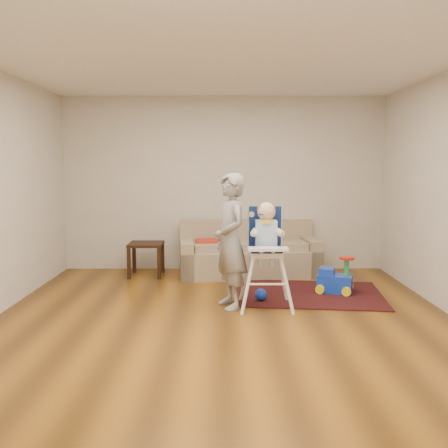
{
  "coord_description": "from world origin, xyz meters",
  "views": [
    {
      "loc": [
        -0.02,
        -5.08,
        1.66
      ],
      "look_at": [
        0.0,
        0.4,
        1.0
      ],
      "focal_mm": 40.0,
      "sensor_mm": 36.0,
      "label": 1
    }
  ],
  "objects_px": {
    "high_chair": "(266,257)",
    "toy_ball": "(261,294)",
    "adult": "(230,241)",
    "sofa": "(249,249)",
    "ride_on_toy": "(335,274)",
    "side_table": "(146,259)"
  },
  "relations": [
    {
      "from": "high_chair",
      "to": "toy_ball",
      "type": "bearing_deg",
      "value": 97.43
    },
    {
      "from": "high_chair",
      "to": "adult",
      "type": "relative_size",
      "value": 0.8
    },
    {
      "from": "toy_ball",
      "to": "sofa",
      "type": "bearing_deg",
      "value": 92.63
    },
    {
      "from": "sofa",
      "to": "high_chair",
      "type": "height_order",
      "value": "high_chair"
    },
    {
      "from": "ride_on_toy",
      "to": "high_chair",
      "type": "relative_size",
      "value": 0.38
    },
    {
      "from": "toy_ball",
      "to": "high_chair",
      "type": "distance_m",
      "value": 0.57
    },
    {
      "from": "toy_ball",
      "to": "adult",
      "type": "distance_m",
      "value": 0.82
    },
    {
      "from": "side_table",
      "to": "adult",
      "type": "relative_size",
      "value": 0.32
    },
    {
      "from": "ride_on_toy",
      "to": "adult",
      "type": "distance_m",
      "value": 1.59
    },
    {
      "from": "sofa",
      "to": "ride_on_toy",
      "type": "distance_m",
      "value": 1.52
    },
    {
      "from": "ride_on_toy",
      "to": "toy_ball",
      "type": "height_order",
      "value": "ride_on_toy"
    },
    {
      "from": "side_table",
      "to": "toy_ball",
      "type": "distance_m",
      "value": 2.15
    },
    {
      "from": "adult",
      "to": "ride_on_toy",
      "type": "bearing_deg",
      "value": 95.36
    },
    {
      "from": "high_chair",
      "to": "adult",
      "type": "distance_m",
      "value": 0.45
    },
    {
      "from": "side_table",
      "to": "adult",
      "type": "distance_m",
      "value": 2.13
    },
    {
      "from": "side_table",
      "to": "ride_on_toy",
      "type": "height_order",
      "value": "side_table"
    },
    {
      "from": "side_table",
      "to": "toy_ball",
      "type": "bearing_deg",
      "value": -41.52
    },
    {
      "from": "sofa",
      "to": "ride_on_toy",
      "type": "relative_size",
      "value": 4.49
    },
    {
      "from": "toy_ball",
      "to": "high_chair",
      "type": "bearing_deg",
      "value": -82.62
    },
    {
      "from": "sofa",
      "to": "toy_ball",
      "type": "distance_m",
      "value": 1.52
    },
    {
      "from": "ride_on_toy",
      "to": "toy_ball",
      "type": "xyz_separation_m",
      "value": [
        -0.98,
        -0.39,
        -0.16
      ]
    },
    {
      "from": "toy_ball",
      "to": "high_chair",
      "type": "xyz_separation_m",
      "value": [
        0.03,
        -0.25,
        0.51
      ]
    }
  ]
}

